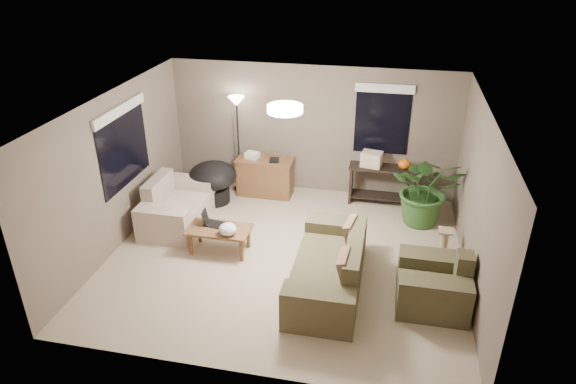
% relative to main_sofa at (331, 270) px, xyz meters
% --- Properties ---
extents(room_shell, '(5.50, 5.50, 5.50)m').
position_rel_main_sofa_xyz_m(room_shell, '(-0.81, 0.64, 0.96)').
color(room_shell, tan).
rests_on(room_shell, ground).
extents(main_sofa, '(0.95, 2.20, 0.85)m').
position_rel_main_sofa_xyz_m(main_sofa, '(0.00, 0.00, 0.00)').
color(main_sofa, '#48422B').
rests_on(main_sofa, ground).
extents(throw_pillows, '(0.30, 1.37, 0.47)m').
position_rel_main_sofa_xyz_m(throw_pillows, '(0.26, 0.00, 0.36)').
color(throw_pillows, '#8C7251').
rests_on(throw_pillows, main_sofa).
extents(loveseat, '(0.90, 1.60, 0.85)m').
position_rel_main_sofa_xyz_m(loveseat, '(-2.92, 1.31, 0.00)').
color(loveseat, beige).
rests_on(loveseat, ground).
extents(armchair, '(0.95, 1.00, 0.85)m').
position_rel_main_sofa_xyz_m(armchair, '(1.44, -0.08, 0.00)').
color(armchair, brown).
rests_on(armchair, ground).
extents(coffee_table, '(1.00, 0.55, 0.42)m').
position_rel_main_sofa_xyz_m(coffee_table, '(-1.88, 0.58, 0.06)').
color(coffee_table, brown).
rests_on(coffee_table, ground).
extents(laptop, '(0.39, 0.28, 0.24)m').
position_rel_main_sofa_xyz_m(laptop, '(-2.04, 0.68, 0.19)').
color(laptop, black).
rests_on(laptop, coffee_table).
extents(plastic_bag, '(0.35, 0.34, 0.20)m').
position_rel_main_sofa_xyz_m(plastic_bag, '(-1.68, 0.43, 0.22)').
color(plastic_bag, white).
rests_on(plastic_bag, coffee_table).
extents(desk, '(1.10, 0.50, 0.75)m').
position_rel_main_sofa_xyz_m(desk, '(-1.65, 2.72, 0.08)').
color(desk, brown).
rests_on(desk, ground).
extents(desk_papers, '(0.70, 0.30, 0.12)m').
position_rel_main_sofa_xyz_m(desk_papers, '(-1.81, 2.71, 0.51)').
color(desk_papers, silver).
rests_on(desk_papers, desk).
extents(console_table, '(1.30, 0.40, 0.75)m').
position_rel_main_sofa_xyz_m(console_table, '(0.62, 2.81, 0.14)').
color(console_table, black).
rests_on(console_table, ground).
extents(pumpkin, '(0.25, 0.25, 0.19)m').
position_rel_main_sofa_xyz_m(pumpkin, '(0.97, 2.81, 0.55)').
color(pumpkin, orange).
rests_on(pumpkin, console_table).
extents(cardboard_box, '(0.41, 0.34, 0.28)m').
position_rel_main_sofa_xyz_m(cardboard_box, '(0.37, 2.81, 0.59)').
color(cardboard_box, beige).
rests_on(cardboard_box, console_table).
extents(papasan_chair, '(1.06, 1.06, 0.80)m').
position_rel_main_sofa_xyz_m(papasan_chair, '(-2.54, 2.21, 0.17)').
color(papasan_chair, black).
rests_on(papasan_chair, ground).
extents(floor_lamp, '(0.32, 0.32, 1.91)m').
position_rel_main_sofa_xyz_m(floor_lamp, '(-2.22, 2.86, 1.30)').
color(floor_lamp, black).
rests_on(floor_lamp, ground).
extents(ceiling_fixture, '(0.50, 0.50, 0.10)m').
position_rel_main_sofa_xyz_m(ceiling_fixture, '(-0.81, 0.64, 2.15)').
color(ceiling_fixture, white).
rests_on(ceiling_fixture, room_shell).
extents(houseplant, '(1.20, 1.33, 1.04)m').
position_rel_main_sofa_xyz_m(houseplant, '(1.36, 2.20, 0.22)').
color(houseplant, '#2D5923').
rests_on(houseplant, ground).
extents(cat_scratching_post, '(0.32, 0.32, 0.50)m').
position_rel_main_sofa_xyz_m(cat_scratching_post, '(1.64, 1.13, -0.08)').
color(cat_scratching_post, tan).
rests_on(cat_scratching_post, ground).
extents(window_left, '(0.05, 1.56, 1.33)m').
position_rel_main_sofa_xyz_m(window_left, '(-3.53, 0.94, 1.49)').
color(window_left, black).
rests_on(window_left, room_shell).
extents(window_back, '(1.06, 0.05, 1.33)m').
position_rel_main_sofa_xyz_m(window_back, '(0.49, 3.12, 1.49)').
color(window_back, black).
rests_on(window_back, room_shell).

